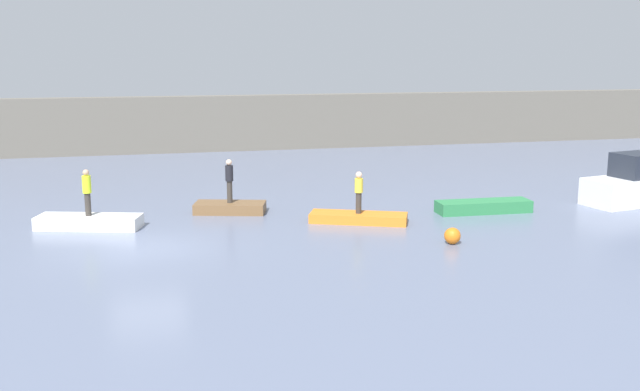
# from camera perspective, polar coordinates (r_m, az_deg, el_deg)

# --- Properties ---
(ground_plane) EXTENTS (120.00, 120.00, 0.00)m
(ground_plane) POSITION_cam_1_polar(r_m,az_deg,el_deg) (24.90, -13.60, -4.11)
(ground_plane) COLOR slate
(embankment_wall) EXTENTS (80.00, 1.20, 3.63)m
(embankment_wall) POSITION_cam_1_polar(r_m,az_deg,el_deg) (47.96, -13.87, 5.42)
(embankment_wall) COLOR #666056
(embankment_wall) RESTS_ON ground_plane
(rowboat_white) EXTENTS (4.01, 2.24, 0.48)m
(rowboat_white) POSITION_cam_1_polar(r_m,az_deg,el_deg) (28.25, -17.79, -2.00)
(rowboat_white) COLOR white
(rowboat_white) RESTS_ON ground_plane
(rowboat_brown) EXTENTS (3.08, 1.97, 0.42)m
(rowboat_brown) POSITION_cam_1_polar(r_m,az_deg,el_deg) (29.70, -7.12, -0.96)
(rowboat_brown) COLOR brown
(rowboat_brown) RESTS_ON ground_plane
(rowboat_orange) EXTENTS (3.88, 2.52, 0.36)m
(rowboat_orange) POSITION_cam_1_polar(r_m,az_deg,el_deg) (27.87, 3.06, -1.77)
(rowboat_orange) COLOR orange
(rowboat_orange) RESTS_ON ground_plane
(rowboat_green) EXTENTS (3.93, 1.22, 0.49)m
(rowboat_green) POSITION_cam_1_polar(r_m,az_deg,el_deg) (30.29, 12.79, -0.85)
(rowboat_green) COLOR #2D7F47
(rowboat_green) RESTS_ON ground_plane
(person_hiviz_shirt) EXTENTS (0.32, 0.32, 1.74)m
(person_hiviz_shirt) POSITION_cam_1_polar(r_m,az_deg,el_deg) (28.01, -17.94, 0.41)
(person_hiviz_shirt) COLOR #38332D
(person_hiviz_shirt) RESTS_ON rowboat_white
(person_dark_shirt) EXTENTS (0.32, 0.32, 1.78)m
(person_dark_shirt) POSITION_cam_1_polar(r_m,az_deg,el_deg) (29.47, -7.18, 1.35)
(person_dark_shirt) COLOR #38332D
(person_dark_shirt) RESTS_ON rowboat_brown
(person_yellow_shirt) EXTENTS (0.32, 0.32, 1.63)m
(person_yellow_shirt) POSITION_cam_1_polar(r_m,az_deg,el_deg) (27.65, 3.08, 0.44)
(person_yellow_shirt) COLOR #38332D
(person_yellow_shirt) RESTS_ON rowboat_orange
(mooring_buoy) EXTENTS (0.57, 0.57, 0.57)m
(mooring_buoy) POSITION_cam_1_polar(r_m,az_deg,el_deg) (25.14, 10.42, -3.15)
(mooring_buoy) COLOR orange
(mooring_buoy) RESTS_ON ground_plane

